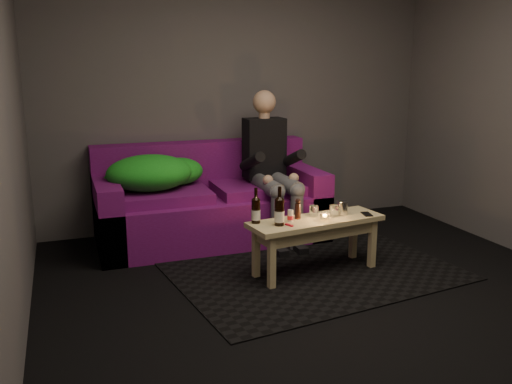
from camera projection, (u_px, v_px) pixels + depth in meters
The scene contains 17 objects.
floor at pixel (347, 311), 3.63m from camera, with size 4.50×4.50×0.00m, color black.
room at pixel (322, 60), 3.68m from camera, with size 4.50×4.50×4.50m.
rug at pixel (312, 270), 4.35m from camera, with size 2.17×1.58×0.01m, color black.
sofa at pixel (210, 206), 5.07m from camera, with size 2.07×0.93×0.89m.
green_blanket at pixel (154, 173), 4.82m from camera, with size 0.91×0.62×0.31m.
person at pixel (271, 164), 5.01m from camera, with size 0.37×0.86×1.38m.
coffee_table at pixel (316, 228), 4.22m from camera, with size 1.12×0.48×0.44m.
beer_bottle_a at pixel (256, 210), 4.07m from camera, with size 0.07×0.07×0.27m.
beer_bottle_b at pixel (279, 211), 4.00m from camera, with size 0.07×0.07×0.29m.
salt_shaker at pixel (290, 216), 4.11m from camera, with size 0.04×0.04×0.09m, color silver.
pepper_mill at pixel (298, 211), 4.18m from camera, with size 0.05×0.05×0.12m, color black.
tumbler_back at pixel (314, 211), 4.26m from camera, with size 0.07×0.07×0.08m, color white.
tealight at pixel (325, 217), 4.15m from camera, with size 0.07×0.07×0.05m.
tumbler_front at pixel (334, 211), 4.25m from camera, with size 0.07×0.07×0.09m, color white.
steel_cup at pixel (343, 208), 4.30m from camera, with size 0.08×0.08×0.11m, color #ABADB2.
smartphone at pixel (367, 214), 4.32m from camera, with size 0.06×0.13×0.01m, color black.
red_lighter at pixel (289, 225), 4.01m from camera, with size 0.02×0.07×0.01m, color red.
Camera 1 is at (-1.72, -2.94, 1.61)m, focal length 38.00 mm.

